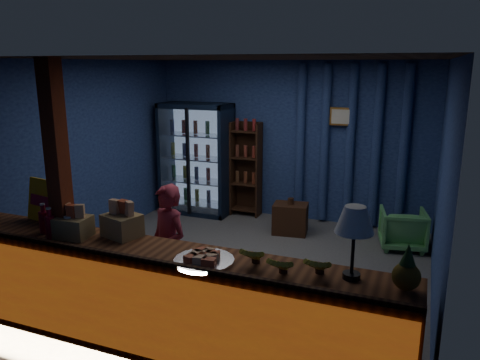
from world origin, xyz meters
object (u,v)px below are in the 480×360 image
(table_lamp, at_px, (355,223))
(shopkeeper, at_px, (169,249))
(pastry_tray, at_px, (204,259))
(green_chair, at_px, (403,229))

(table_lamp, bearing_deg, shopkeeper, 163.67)
(pastry_tray, height_order, table_lamp, table_lamp)
(green_chair, relative_size, table_lamp, 1.08)
(green_chair, distance_m, pastry_tray, 3.77)
(shopkeeper, distance_m, green_chair, 3.50)
(shopkeeper, relative_size, green_chair, 2.20)
(table_lamp, bearing_deg, green_chair, 85.79)
(shopkeeper, xyz_separation_m, green_chair, (2.18, 2.71, -0.40))
(shopkeeper, distance_m, table_lamp, 2.15)
(pastry_tray, relative_size, table_lamp, 0.88)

